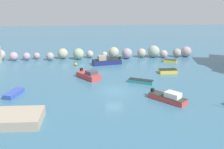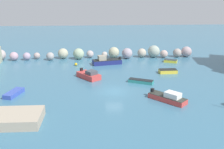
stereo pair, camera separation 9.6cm
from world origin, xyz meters
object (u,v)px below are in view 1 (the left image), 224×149
object	(u,v)px
stone_dock	(4,119)
moored_boat_4	(89,75)
moored_boat_0	(141,81)
moored_boat_5	(170,61)
channel_buoy	(76,64)
moored_boat_2	(106,61)
moored_boat_8	(169,97)
moored_boat_9	(168,71)
moored_boat_1	(14,93)

from	to	relation	value
stone_dock	moored_boat_4	xyz separation A→B (m)	(9.14, 15.38, -0.01)
moored_boat_0	moored_boat_5	distance (m)	15.00
stone_dock	channel_buoy	size ratio (longest dim) A/B	14.95
moored_boat_2	moored_boat_8	size ratio (longest dim) A/B	1.23
moored_boat_0	moored_boat_8	bearing A→B (deg)	-46.90
moored_boat_9	moored_boat_4	bearing A→B (deg)	-172.99
moored_boat_1	moored_boat_8	world-z (taller)	moored_boat_8
moored_boat_8	channel_buoy	bearing A→B (deg)	172.22
moored_boat_1	moored_boat_9	distance (m)	26.05
moored_boat_1	channel_buoy	bearing A→B (deg)	170.06
channel_buoy	moored_boat_8	world-z (taller)	moored_boat_8
moored_boat_0	moored_boat_2	distance (m)	12.86
moored_boat_0	moored_boat_8	xyz separation A→B (m)	(2.38, -7.60, 0.25)
channel_buoy	moored_boat_4	size ratio (longest dim) A/B	0.12
moored_boat_0	moored_boat_9	world-z (taller)	moored_boat_9
moored_boat_4	moored_boat_9	xyz separation A→B (m)	(14.01, 2.11, -0.21)
stone_dock	moored_boat_8	bearing A→B (deg)	13.83
moored_boat_0	moored_boat_1	world-z (taller)	moored_boat_1
channel_buoy	moored_boat_8	xyz separation A→B (m)	(13.35, -18.74, 0.24)
moored_boat_2	channel_buoy	bearing A→B (deg)	-4.96
moored_boat_1	stone_dock	bearing A→B (deg)	25.41
stone_dock	moored_boat_5	world-z (taller)	stone_dock
moored_boat_1	moored_boat_2	bearing A→B (deg)	156.20
moored_boat_1	moored_boat_4	xyz separation A→B (m)	(10.40, 6.98, 0.25)
moored_boat_8	moored_boat_2	bearing A→B (deg)	157.43
moored_boat_5	moored_boat_9	distance (m)	7.89
moored_boat_5	moored_boat_8	bearing A→B (deg)	98.00
moored_boat_1	moored_boat_2	distance (m)	21.02
moored_boat_1	moored_boat_0	bearing A→B (deg)	119.21
moored_boat_2	moored_boat_4	world-z (taller)	moored_boat_2
moored_boat_2	moored_boat_9	distance (m)	12.71
moored_boat_5	moored_boat_8	world-z (taller)	moored_boat_8
moored_boat_0	stone_dock	bearing A→B (deg)	-118.67
moored_boat_2	moored_boat_8	distance (m)	20.80
stone_dock	moored_boat_9	xyz separation A→B (m)	(23.16, 17.49, -0.22)
moored_boat_1	moored_boat_5	bearing A→B (deg)	138.41
moored_boat_4	moored_boat_9	world-z (taller)	moored_boat_4
moored_boat_4	moored_boat_5	distance (m)	19.16
moored_boat_0	moored_boat_1	xyz separation A→B (m)	(-18.67, -4.07, 0.03)
moored_boat_1	moored_boat_9	size ratio (longest dim) A/B	1.18
moored_boat_8	moored_boat_9	bearing A→B (deg)	121.83
moored_boat_8	moored_boat_0	bearing A→B (deg)	154.13
stone_dock	moored_boat_1	size ratio (longest dim) A/B	2.22
moored_boat_0	moored_boat_2	bearing A→B (deg)	138.44
moored_boat_4	moored_boat_5	xyz separation A→B (m)	(16.60, 9.57, -0.27)
moored_boat_1	moored_boat_9	bearing A→B (deg)	127.33
channel_buoy	moored_boat_8	bearing A→B (deg)	-54.53
stone_dock	moored_boat_0	distance (m)	21.42
moored_boat_0	moored_boat_4	bearing A→B (deg)	-173.67
moored_boat_0	moored_boat_9	bearing A→B (deg)	66.88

